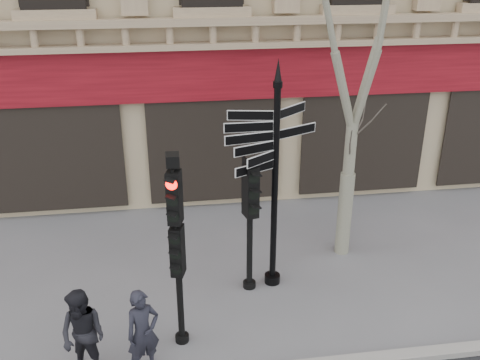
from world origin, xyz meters
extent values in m
plane|color=#5D5D62|center=(0.00, 0.00, 0.00)|extent=(80.00, 80.00, 0.00)
cube|color=#5E0911|center=(0.00, 4.88, 3.60)|extent=(28.00, 0.25, 1.30)
cube|color=#92775F|center=(0.00, 4.65, 4.57)|extent=(28.00, 0.35, 0.74)
cylinder|color=black|center=(0.80, 1.15, 2.06)|extent=(0.13, 0.13, 4.13)
cylinder|color=black|center=(0.80, 1.15, 0.09)|extent=(0.32, 0.32, 0.18)
cone|color=black|center=(0.80, 1.15, 4.45)|extent=(0.14, 0.14, 0.41)
cylinder|color=black|center=(-1.14, -0.39, 1.63)|extent=(0.11, 0.11, 3.26)
cylinder|color=black|center=(-1.14, -0.39, 0.07)|extent=(0.24, 0.24, 0.13)
cube|color=black|center=(-1.14, -0.39, 1.89)|extent=(0.45, 0.38, 0.89)
cube|color=black|center=(-1.14, -0.39, 2.85)|extent=(0.45, 0.38, 0.89)
sphere|color=#FF0C05|center=(-1.14, -0.39, 3.09)|extent=(0.19, 0.19, 0.19)
cube|color=black|center=(-1.14, -0.39, 3.46)|extent=(0.27, 0.31, 0.19)
cylinder|color=black|center=(0.30, 1.05, 1.36)|extent=(0.13, 0.13, 2.71)
cylinder|color=black|center=(0.30, 1.05, 0.08)|extent=(0.28, 0.28, 0.15)
cube|color=black|center=(0.30, 1.05, 2.20)|extent=(0.52, 0.43, 1.03)
cylinder|color=gray|center=(2.62, 2.12, 0.97)|extent=(0.32, 0.32, 1.95)
cylinder|color=gray|center=(2.62, 2.12, 2.48)|extent=(0.25, 0.25, 1.24)
imported|color=black|center=(-1.77, -1.01, 0.76)|extent=(0.66, 0.56, 1.53)
imported|color=black|center=(-2.70, -1.00, 0.80)|extent=(0.97, 0.90, 1.61)
camera|label=1|loc=(-1.22, -8.01, 6.44)|focal=40.00mm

